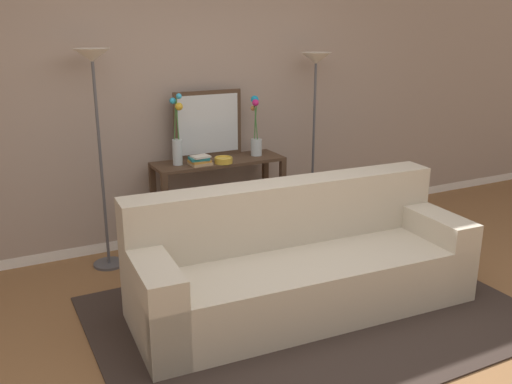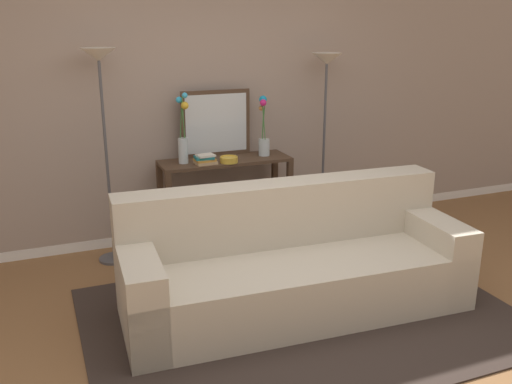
% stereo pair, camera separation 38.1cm
% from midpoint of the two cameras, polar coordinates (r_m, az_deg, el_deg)
% --- Properties ---
extents(ground_plane, '(16.00, 16.00, 0.02)m').
position_cam_midpoint_polar(ground_plane, '(3.58, 8.40, -17.20)').
color(ground_plane, brown).
extents(back_wall, '(12.00, 0.15, 2.75)m').
position_cam_midpoint_polar(back_wall, '(5.19, -4.39, 10.16)').
color(back_wall, white).
rests_on(back_wall, ground).
extents(area_rug, '(2.94, 2.03, 0.01)m').
position_cam_midpoint_polar(area_rug, '(4.05, 7.44, -12.49)').
color(area_rug, '#332823').
rests_on(area_rug, ground).
extents(couch, '(2.46, 0.97, 0.88)m').
position_cam_midpoint_polar(couch, '(4.04, 6.53, -7.61)').
color(couch, '#BCB29E').
rests_on(couch, ground).
extents(console_table, '(1.17, 0.39, 0.81)m').
position_cam_midpoint_polar(console_table, '(5.07, -0.98, 0.58)').
color(console_table, '#473323').
rests_on(console_table, ground).
extents(floor_lamp_left, '(0.28, 0.28, 1.79)m').
position_cam_midpoint_polar(floor_lamp_left, '(4.64, -13.14, 9.36)').
color(floor_lamp_left, '#4C4C51').
rests_on(floor_lamp_left, ground).
extents(floor_lamp_right, '(0.28, 0.28, 1.71)m').
position_cam_midpoint_polar(floor_lamp_right, '(5.35, 9.16, 9.88)').
color(floor_lamp_right, '#4C4C51').
rests_on(floor_lamp_right, ground).
extents(wall_mirror, '(0.64, 0.02, 0.60)m').
position_cam_midpoint_polar(wall_mirror, '(5.09, -1.92, 6.97)').
color(wall_mirror, '#473323').
rests_on(wall_mirror, console_table).
extents(vase_tall_flowers, '(0.10, 0.11, 0.61)m').
position_cam_midpoint_polar(vase_tall_flowers, '(4.84, -5.18, 5.48)').
color(vase_tall_flowers, silver).
rests_on(vase_tall_flowers, console_table).
extents(vase_short_flowers, '(0.10, 0.13, 0.54)m').
position_cam_midpoint_polar(vase_short_flowers, '(5.12, 2.93, 5.93)').
color(vase_short_flowers, silver).
rests_on(vase_short_flowers, console_table).
extents(fruit_bowl, '(0.16, 0.16, 0.05)m').
position_cam_midpoint_polar(fruit_bowl, '(4.89, -0.55, 3.31)').
color(fruit_bowl, gold).
rests_on(fruit_bowl, console_table).
extents(book_stack, '(0.19, 0.16, 0.08)m').
position_cam_midpoint_polar(book_stack, '(4.84, -2.97, 3.30)').
color(book_stack, tan).
rests_on(book_stack, console_table).
extents(book_row_under_console, '(0.37, 0.18, 0.13)m').
position_cam_midpoint_polar(book_row_under_console, '(5.15, -4.02, -5.09)').
color(book_row_under_console, '#236033').
rests_on(book_row_under_console, ground).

